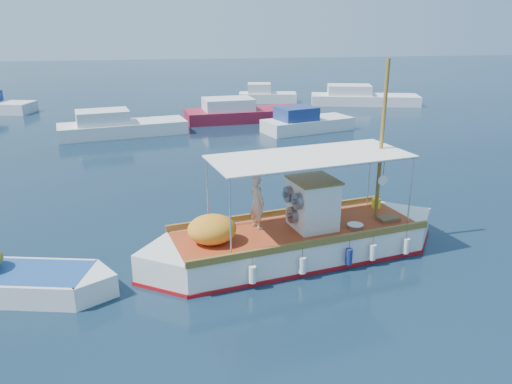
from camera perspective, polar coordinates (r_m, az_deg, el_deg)
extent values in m
plane|color=black|center=(15.57, 1.89, -6.46)|extent=(160.00, 160.00, 0.00)
cube|color=white|center=(15.00, 4.70, -6.13)|extent=(7.57, 3.79, 1.06)
cube|color=white|center=(13.94, -8.98, -8.37)|extent=(2.37, 2.37, 1.06)
cube|color=white|center=(16.78, 15.93, -4.02)|extent=(2.37, 2.37, 1.06)
cube|color=#9E0F14|center=(15.13, 4.66, -7.23)|extent=(7.68, 3.89, 0.17)
cube|color=#A13919|center=(14.79, 4.75, -4.34)|extent=(7.53, 3.60, 0.06)
cube|color=olive|center=(15.76, 2.85, -2.32)|extent=(7.21, 1.54, 0.19)
cube|color=olive|center=(13.75, 6.97, -5.76)|extent=(7.21, 1.54, 0.19)
cube|color=white|center=(14.71, 6.52, -1.40)|extent=(1.38, 1.46, 1.45)
cube|color=olive|center=(14.47, 6.63, 1.39)|extent=(1.50, 1.57, 0.06)
cylinder|color=slate|center=(14.09, 4.88, -1.04)|extent=(0.30, 0.51, 0.48)
cylinder|color=slate|center=(14.61, 3.82, -0.26)|extent=(0.30, 0.51, 0.48)
cylinder|color=slate|center=(14.54, 4.29, -2.61)|extent=(0.30, 0.51, 0.48)
cylinder|color=olive|center=(15.36, 14.17, 5.60)|extent=(0.14, 0.14, 4.82)
cylinder|color=olive|center=(15.03, 11.62, 3.98)|extent=(1.72, 0.42, 0.08)
cylinder|color=silver|center=(14.51, -5.58, -0.14)|extent=(0.05, 0.05, 2.17)
cylinder|color=silver|center=(12.61, -2.94, -3.11)|extent=(0.05, 0.05, 2.17)
cylinder|color=silver|center=(16.75, 12.83, 2.10)|extent=(0.05, 0.05, 2.17)
cylinder|color=silver|center=(15.13, 17.24, -0.13)|extent=(0.05, 0.05, 2.17)
cube|color=silver|center=(14.20, 6.22, 4.07)|extent=(6.04, 3.39, 0.04)
ellipsoid|color=orange|center=(13.76, -5.06, -4.28)|extent=(1.55, 1.39, 0.81)
cube|color=yellow|center=(15.69, 8.06, -2.22)|extent=(0.27, 0.22, 0.39)
cylinder|color=yellow|center=(16.79, 13.60, -1.24)|extent=(0.34, 0.34, 0.33)
cube|color=brown|center=(15.87, 14.85, -2.97)|extent=(0.70, 0.55, 0.12)
cylinder|color=#B2B2B2|center=(15.08, 11.27, -3.86)|extent=(0.57, 0.57, 0.12)
cylinder|color=white|center=(14.45, 14.29, 1.30)|extent=(0.29, 0.09, 0.29)
cylinder|color=white|center=(13.16, -0.40, -9.41)|extent=(0.23, 0.23, 0.46)
cylinder|color=navy|center=(14.32, 10.58, -7.26)|extent=(0.23, 0.23, 0.46)
cylinder|color=white|center=(15.36, 16.77, -5.91)|extent=(0.23, 0.23, 0.46)
imported|color=#C1B5A0|center=(14.52, 0.11, -1.15)|extent=(0.60, 0.70, 1.62)
cube|color=white|center=(14.56, -26.30, -9.52)|extent=(4.39, 2.53, 0.81)
cube|color=white|center=(13.68, -18.63, -10.32)|extent=(1.57, 1.57, 0.81)
cube|color=navy|center=(14.39, -26.52, -8.17)|extent=(4.35, 2.35, 0.04)
cube|color=silver|center=(31.84, -14.92, 6.83)|extent=(7.89, 3.86, 1.00)
cube|color=silver|center=(31.57, -17.12, 8.20)|extent=(3.37, 2.60, 0.80)
cube|color=maroon|center=(35.47, -1.16, 8.67)|extent=(8.61, 3.61, 1.00)
cube|color=silver|center=(35.03, -3.19, 10.01)|extent=(3.57, 2.70, 0.80)
cube|color=silver|center=(32.13, 5.92, 7.47)|extent=(6.13, 3.80, 1.00)
cube|color=navy|center=(31.51, 4.64, 8.95)|extent=(2.74, 2.46, 0.80)
cube|color=silver|center=(43.30, 12.30, 10.14)|extent=(9.16, 4.71, 1.00)
cube|color=silver|center=(43.02, 10.61, 11.41)|extent=(3.95, 3.02, 0.80)
cube|color=silver|center=(43.54, 1.33, 10.61)|extent=(5.12, 2.82, 1.00)
cube|color=silver|center=(43.41, 0.36, 11.79)|extent=(2.21, 2.02, 0.80)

